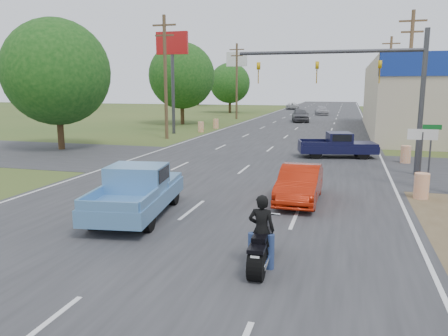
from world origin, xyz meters
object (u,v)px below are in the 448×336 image
(red_convertible, at_px, (300,184))
(motorcycle, at_px, (261,249))
(distant_car_white, at_px, (292,106))
(blue_pickup, at_px, (138,190))
(navy_pickup, at_px, (339,145))
(distant_car_silver, at_px, (322,110))
(rider, at_px, (261,234))
(distant_car_grey, at_px, (300,115))

(red_convertible, bearing_deg, motorcycle, -91.10)
(red_convertible, height_order, distant_car_white, red_convertible)
(motorcycle, distance_m, blue_pickup, 5.89)
(blue_pickup, relative_size, navy_pickup, 1.10)
(motorcycle, height_order, navy_pickup, navy_pickup)
(motorcycle, height_order, distant_car_silver, distant_car_silver)
(rider, height_order, distant_car_grey, rider)
(red_convertible, bearing_deg, distant_car_silver, 93.21)
(distant_car_silver, height_order, distant_car_white, distant_car_silver)
(motorcycle, bearing_deg, red_convertible, 86.12)
(red_convertible, distance_m, rider, 6.50)
(motorcycle, bearing_deg, navy_pickup, 83.43)
(distant_car_grey, height_order, distant_car_white, distant_car_grey)
(red_convertible, bearing_deg, navy_pickup, 84.66)
(blue_pickup, height_order, navy_pickup, blue_pickup)
(motorcycle, bearing_deg, distant_car_silver, 89.97)
(motorcycle, relative_size, navy_pickup, 0.47)
(distant_car_silver, distance_m, distant_car_white, 17.45)
(red_convertible, bearing_deg, distant_car_white, 97.92)
(red_convertible, distance_m, blue_pickup, 6.00)
(rider, distance_m, distant_car_white, 77.45)
(blue_pickup, height_order, distant_car_white, blue_pickup)
(red_convertible, bearing_deg, blue_pickup, -146.75)
(rider, xyz_separation_m, blue_pickup, (-4.85, 3.27, 0.01))
(red_convertible, distance_m, motorcycle, 6.56)
(navy_pickup, bearing_deg, distant_car_white, 177.45)
(blue_pickup, bearing_deg, distant_car_grey, 80.46)
(distant_car_silver, bearing_deg, distant_car_white, 103.68)
(navy_pickup, distance_m, distant_car_silver, 43.11)
(motorcycle, relative_size, distant_car_silver, 0.49)
(red_convertible, height_order, distant_car_silver, distant_car_silver)
(rider, bearing_deg, distant_car_white, -85.62)
(blue_pickup, xyz_separation_m, navy_pickup, (6.26, 14.55, -0.09))
(blue_pickup, relative_size, distant_car_white, 1.17)
(red_convertible, bearing_deg, distant_car_grey, 96.69)
(distant_car_white, bearing_deg, red_convertible, 97.52)
(motorcycle, distance_m, distant_car_silver, 60.89)
(distant_car_silver, bearing_deg, navy_pickup, -93.58)
(navy_pickup, height_order, distant_car_grey, distant_car_grey)
(motorcycle, xyz_separation_m, distant_car_grey, (-3.89, 45.61, 0.32))
(rider, bearing_deg, red_convertible, -93.91)
(distant_car_grey, xyz_separation_m, distant_car_white, (-4.83, 31.41, -0.20))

